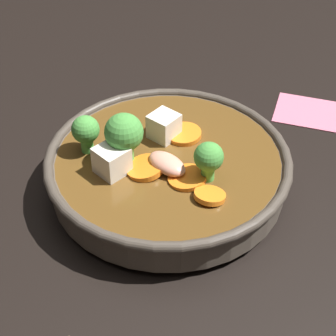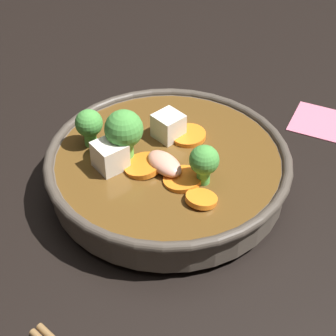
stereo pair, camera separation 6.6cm
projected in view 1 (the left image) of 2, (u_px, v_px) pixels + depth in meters
name	position (u px, v px, depth m)	size (l,w,h in m)	color
ground_plane	(168.00, 189.00, 0.68)	(3.00, 3.00, 0.00)	black
stirfry_bowl	(167.00, 166.00, 0.66)	(0.29, 0.29, 0.11)	#51473D
napkin	(314.00, 113.00, 0.80)	(0.13, 0.11, 0.00)	#D16B84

